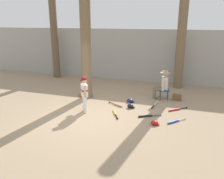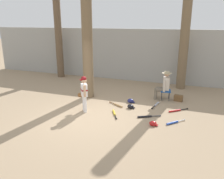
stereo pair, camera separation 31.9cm
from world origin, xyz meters
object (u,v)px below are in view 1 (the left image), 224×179
object	(u,v)px
bat_black_composite	(147,116)
tree_near_player	(85,28)
tree_behind_spectator	(182,33)
young_ballplayer	(84,92)
bat_aluminum_silver	(155,104)
batting_helmet_black	(130,106)
batting_helmet_red	(155,123)
seated_spectator	(162,84)
bat_red_barrel	(176,110)
bat_yellow_trainer	(115,113)
bat_blue_youth	(175,121)
handbag_beside_stool	(177,97)
bat_wood_tan	(117,105)
tree_far_left	(54,37)
batting_helmet_navy	(130,101)
folding_stool	(164,90)

from	to	relation	value
bat_black_composite	tree_near_player	bearing A→B (deg)	154.70
tree_behind_spectator	young_ballplayer	bearing A→B (deg)	-125.19
bat_aluminum_silver	batting_helmet_black	xyz separation A→B (m)	(-0.85, -0.64, 0.04)
young_ballplayer	batting_helmet_red	distance (m)	2.68
seated_spectator	bat_red_barrel	world-z (taller)	seated_spectator
bat_yellow_trainer	bat_red_barrel	world-z (taller)	same
bat_yellow_trainer	bat_blue_youth	size ratio (longest dim) A/B	1.17
seated_spectator	bat_black_composite	size ratio (longest dim) A/B	1.61
tree_behind_spectator	bat_aluminum_silver	bearing A→B (deg)	-103.66
handbag_beside_stool	bat_wood_tan	size ratio (longest dim) A/B	0.51
tree_far_left	young_ballplayer	bearing A→B (deg)	-49.21
tree_far_left	bat_wood_tan	world-z (taller)	tree_far_left
bat_yellow_trainer	bat_aluminum_silver	bearing A→B (deg)	48.37
batting_helmet_navy	batting_helmet_black	bearing A→B (deg)	-74.18
bat_aluminum_silver	tree_behind_spectator	bearing A→B (deg)	76.34
bat_wood_tan	batting_helmet_navy	bearing A→B (deg)	53.81
tree_behind_spectator	bat_wood_tan	distance (m)	4.72
tree_behind_spectator	batting_helmet_navy	world-z (taller)	tree_behind_spectator
young_ballplayer	batting_helmet_navy	xyz separation A→B (m)	(1.33, 1.45, -0.67)
bat_wood_tan	batting_helmet_navy	xyz separation A→B (m)	(0.39, 0.53, 0.04)
batting_helmet_black	bat_aluminum_silver	bearing A→B (deg)	36.95
batting_helmet_navy	tree_far_left	bearing A→B (deg)	150.35
handbag_beside_stool	batting_helmet_navy	xyz separation A→B (m)	(-1.78, -0.85, -0.06)
tree_near_player	bat_black_composite	bearing A→B (deg)	-25.30
bat_red_barrel	batting_helmet_black	distance (m)	1.67
bat_black_composite	batting_helmet_black	xyz separation A→B (m)	(-0.74, 0.63, 0.04)
bat_black_composite	bat_blue_youth	size ratio (longest dim) A/B	1.22
bat_black_composite	batting_helmet_red	bearing A→B (deg)	-58.98
bat_aluminum_silver	bat_red_barrel	distance (m)	0.87
batting_helmet_navy	batting_helmet_red	distance (m)	2.18
tree_behind_spectator	bat_black_composite	world-z (taller)	tree_behind_spectator
folding_stool	bat_wood_tan	world-z (taller)	folding_stool
seated_spectator	bat_yellow_trainer	world-z (taller)	seated_spectator
tree_near_player	young_ballplayer	xyz separation A→B (m)	(0.57, -1.55, -2.15)
tree_near_player	bat_blue_youth	world-z (taller)	tree_near_player
batting_helmet_navy	batting_helmet_black	world-z (taller)	batting_helmet_navy
tree_near_player	batting_helmet_red	bearing A→B (deg)	-30.90
seated_spectator	bat_yellow_trainer	size ratio (longest dim) A/B	1.68
young_ballplayer	bat_blue_youth	xyz separation A→B (m)	(3.17, 0.05, -0.71)
tree_far_left	bat_red_barrel	bearing A→B (deg)	-24.97
batting_helmet_red	batting_helmet_navy	bearing A→B (deg)	124.83
tree_far_left	bat_blue_youth	distance (m)	8.45
folding_stool	batting_helmet_black	world-z (taller)	folding_stool
batting_helmet_black	folding_stool	bearing A→B (deg)	54.09
bat_black_composite	batting_helmet_navy	size ratio (longest dim) A/B	2.52
bat_blue_youth	batting_helmet_red	xyz separation A→B (m)	(-0.60, -0.39, 0.03)
tree_far_left	bat_wood_tan	xyz separation A→B (m)	(4.69, -3.42, -2.26)
young_ballplayer	bat_yellow_trainer	world-z (taller)	young_ballplayer
young_ballplayer	bat_wood_tan	world-z (taller)	young_ballplayer
young_ballplayer	folding_stool	xyz separation A→B (m)	(2.58, 2.34, -0.38)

